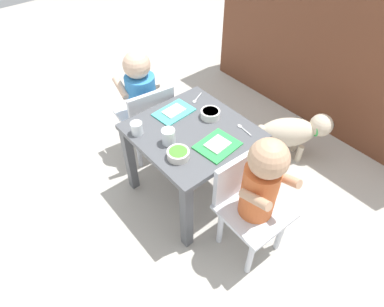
% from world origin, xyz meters
% --- Properties ---
extents(ground_plane, '(7.00, 7.00, 0.00)m').
position_xyz_m(ground_plane, '(0.00, 0.00, 0.00)').
color(ground_plane, '#B2ADA3').
extents(kitchen_cabinet_back, '(1.72, 0.32, 1.05)m').
position_xyz_m(kitchen_cabinet_back, '(0.00, 1.19, 0.52)').
color(kitchen_cabinet_back, brown).
rests_on(kitchen_cabinet_back, ground).
extents(dining_table, '(0.54, 0.53, 0.45)m').
position_xyz_m(dining_table, '(0.00, 0.00, 0.37)').
color(dining_table, '#515459').
rests_on(dining_table, ground).
extents(seated_child_left, '(0.32, 0.32, 0.68)m').
position_xyz_m(seated_child_left, '(-0.43, -0.00, 0.43)').
color(seated_child_left, silver).
rests_on(seated_child_left, ground).
extents(seated_child_right, '(0.29, 0.29, 0.70)m').
position_xyz_m(seated_child_right, '(0.43, -0.01, 0.44)').
color(seated_child_right, silver).
rests_on(seated_child_right, ground).
extents(dog, '(0.35, 0.41, 0.31)m').
position_xyz_m(dog, '(0.17, 0.65, 0.20)').
color(dog, beige).
rests_on(dog, ground).
extents(food_tray_left, '(0.15, 0.20, 0.02)m').
position_xyz_m(food_tray_left, '(-0.16, 0.02, 0.46)').
color(food_tray_left, '#4CC6BC').
rests_on(food_tray_left, dining_table).
extents(food_tray_right, '(0.17, 0.20, 0.02)m').
position_xyz_m(food_tray_right, '(0.16, 0.02, 0.46)').
color(food_tray_right, green).
rests_on(food_tray_right, dining_table).
extents(water_cup_left, '(0.06, 0.06, 0.07)m').
position_xyz_m(water_cup_left, '(-0.00, -0.14, 0.49)').
color(water_cup_left, white).
rests_on(water_cup_left, dining_table).
extents(water_cup_right, '(0.06, 0.06, 0.06)m').
position_xyz_m(water_cup_right, '(-0.15, -0.21, 0.48)').
color(water_cup_right, white).
rests_on(water_cup_right, dining_table).
extents(cereal_bowl_right_side, '(0.10, 0.10, 0.04)m').
position_xyz_m(cereal_bowl_right_side, '(0.10, -0.16, 0.47)').
color(cereal_bowl_right_side, silver).
rests_on(cereal_bowl_right_side, dining_table).
extents(cereal_bowl_left_side, '(0.10, 0.10, 0.04)m').
position_xyz_m(cereal_bowl_left_side, '(-0.02, 0.13, 0.47)').
color(cereal_bowl_left_side, white).
rests_on(cereal_bowl_left_side, dining_table).
extents(spoon_by_left_tray, '(0.10, 0.02, 0.01)m').
position_xyz_m(spoon_by_left_tray, '(0.15, 0.19, 0.46)').
color(spoon_by_left_tray, silver).
rests_on(spoon_by_left_tray, dining_table).
extents(spoon_by_right_tray, '(0.05, 0.10, 0.01)m').
position_xyz_m(spoon_by_right_tray, '(-0.18, 0.18, 0.46)').
color(spoon_by_right_tray, silver).
rests_on(spoon_by_right_tray, dining_table).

